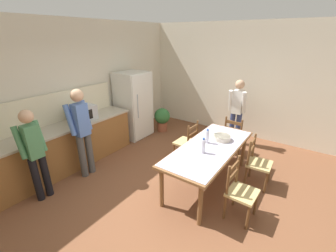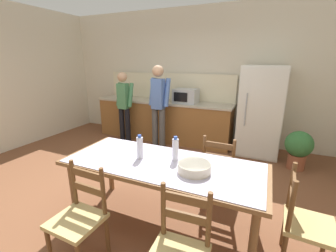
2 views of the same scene
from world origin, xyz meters
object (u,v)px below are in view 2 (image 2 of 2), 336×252
bottle_near_centre (140,147)px  chair_side_far_right (219,169)px  chair_side_near_left (80,217)px  serving_bowl (194,167)px  person_at_sink (124,104)px  microwave (186,96)px  potted_plant (298,147)px  chair_head_end (305,223)px  person_at_counter (158,103)px  refrigerator (260,111)px  dining_table (162,169)px  bottle_off_centre (175,149)px

bottle_near_centre → chair_side_far_right: 1.13m
chair_side_near_left → chair_side_far_right: size_ratio=1.00×
serving_bowl → person_at_sink: (-2.30, 2.16, 0.07)m
microwave → chair_side_far_right: 2.28m
microwave → potted_plant: size_ratio=0.75×
serving_bowl → chair_head_end: size_ratio=0.35×
chair_side_far_right → person_at_sink: (-2.41, 1.37, 0.43)m
person_at_sink → person_at_counter: size_ratio=0.91×
refrigerator → serving_bowl: refrigerator is taller
dining_table → bottle_off_centre: 0.25m
dining_table → potted_plant: (1.52, 2.15, -0.30)m
bottle_off_centre → chair_side_near_left: bearing=-124.9°
bottle_near_centre → chair_head_end: 1.69m
serving_bowl → chair_head_end: bearing=4.1°
microwave → bottle_near_centre: microwave is taller
refrigerator → potted_plant: bearing=-32.6°
chair_head_end → chair_side_near_left: same height
refrigerator → bottle_near_centre: 2.81m
dining_table → person_at_counter: 2.35m
chair_head_end → person_at_counter: size_ratio=0.53×
serving_bowl → bottle_near_centre: bearing=174.4°
dining_table → person_at_counter: (-1.07, 2.08, 0.28)m
serving_bowl → chair_side_near_left: chair_side_near_left is taller
person_at_counter → chair_side_near_left: bearing=-168.2°
refrigerator → bottle_off_centre: refrigerator is taller
chair_head_end → chair_side_far_right: size_ratio=1.00×
refrigerator → chair_side_far_right: 1.93m
bottle_near_centre → refrigerator: bearing=66.6°
chair_head_end → person_at_sink: person_at_sink is taller
refrigerator → dining_table: size_ratio=0.80×
dining_table → serving_bowl: serving_bowl is taller
microwave → person_at_sink: (-1.26, -0.50, -0.18)m
chair_side_near_left → person_at_sink: (-1.45, 2.83, 0.43)m
microwave → chair_side_far_right: bearing=-58.5°
serving_bowl → dining_table: bearing=170.3°
refrigerator → bottle_near_centre: size_ratio=6.34×
person_at_counter → chair_side_far_right: bearing=-131.1°
refrigerator → dining_table: refrigerator is taller
microwave → chair_head_end: bearing=-51.9°
bottle_near_centre → potted_plant: bearing=50.3°
dining_table → person_at_counter: size_ratio=1.26×
microwave → potted_plant: (2.19, -0.45, -0.67)m
person_at_sink → potted_plant: (3.45, 0.05, -0.49)m
bottle_off_centre → chair_side_far_right: size_ratio=0.30×
serving_bowl → chair_head_end: chair_head_end is taller
person_at_counter → dining_table: bearing=-152.8°
potted_plant → serving_bowl: bearing=-117.4°
refrigerator → bottle_off_centre: 2.58m
dining_table → person_at_sink: size_ratio=1.38×
chair_head_end → chair_side_far_right: 1.14m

